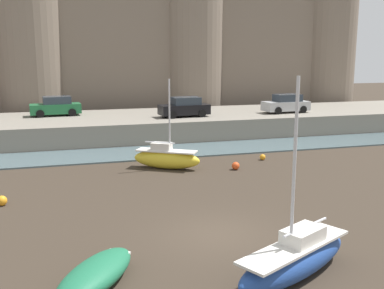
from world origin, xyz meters
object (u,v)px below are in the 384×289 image
(sailboat_near_channel_right, at_px, (295,258))
(sailboat_foreground_centre, at_px, (166,158))
(rowboat_midflat_centre, at_px, (96,274))
(mooring_buoy_off_centre, at_px, (263,157))
(car_quay_east, at_px, (286,104))
(car_quay_centre_east, at_px, (56,106))
(mooring_buoy_mid_mud, at_px, (236,166))
(mooring_buoy_near_channel, at_px, (2,201))
(car_quay_centre_west, at_px, (185,107))

(sailboat_near_channel_right, relative_size, sailboat_foreground_centre, 1.14)
(rowboat_midflat_centre, height_order, mooring_buoy_off_centre, rowboat_midflat_centre)
(sailboat_foreground_centre, bearing_deg, mooring_buoy_off_centre, 3.82)
(car_quay_east, distance_m, car_quay_centre_east, 19.90)
(sailboat_near_channel_right, bearing_deg, rowboat_midflat_centre, 169.43)
(mooring_buoy_mid_mud, bearing_deg, sailboat_foreground_centre, 159.82)
(rowboat_midflat_centre, bearing_deg, mooring_buoy_near_channel, 112.32)
(sailboat_near_channel_right, xyz_separation_m, car_quay_centre_east, (-7.11, 27.88, 1.88))
(mooring_buoy_mid_mud, bearing_deg, car_quay_east, 50.97)
(mooring_buoy_mid_mud, bearing_deg, sailboat_near_channel_right, -103.82)
(mooring_buoy_mid_mud, bearing_deg, car_quay_centre_east, 124.41)
(rowboat_midflat_centre, relative_size, car_quay_centre_east, 0.88)
(car_quay_centre_east, bearing_deg, mooring_buoy_mid_mud, -55.59)
(sailboat_foreground_centre, bearing_deg, rowboat_midflat_centre, -111.43)
(rowboat_midflat_centre, distance_m, car_quay_centre_west, 24.96)
(sailboat_near_channel_right, height_order, mooring_buoy_near_channel, sailboat_near_channel_right)
(mooring_buoy_off_centre, height_order, car_quay_centre_west, car_quay_centre_west)
(mooring_buoy_mid_mud, bearing_deg, mooring_buoy_off_centre, 35.44)
(sailboat_foreground_centre, relative_size, car_quay_east, 1.28)
(car_quay_centre_west, bearing_deg, mooring_buoy_off_centre, -74.29)
(sailboat_foreground_centre, height_order, car_quay_east, sailboat_foreground_centre)
(rowboat_midflat_centre, xyz_separation_m, mooring_buoy_near_channel, (-3.54, 8.62, -0.17))
(mooring_buoy_off_centre, relative_size, car_quay_centre_west, 0.09)
(sailboat_foreground_centre, distance_m, mooring_buoy_off_centre, 6.58)
(mooring_buoy_mid_mud, bearing_deg, mooring_buoy_near_channel, -166.01)
(rowboat_midflat_centre, xyz_separation_m, car_quay_east, (18.41, 23.26, 2.10))
(mooring_buoy_near_channel, height_order, car_quay_centre_west, car_quay_centre_west)
(sailboat_foreground_centre, xyz_separation_m, car_quay_centre_east, (-6.36, 13.57, 1.84))
(car_quay_centre_east, bearing_deg, rowboat_midflat_centre, -87.47)
(mooring_buoy_near_channel, distance_m, car_quay_centre_east, 18.44)
(sailboat_near_channel_right, relative_size, mooring_buoy_off_centre, 16.16)
(sailboat_near_channel_right, height_order, mooring_buoy_off_centre, sailboat_near_channel_right)
(mooring_buoy_near_channel, height_order, car_quay_east, car_quay_east)
(mooring_buoy_mid_mud, distance_m, car_quay_centre_west, 11.62)
(car_quay_centre_east, bearing_deg, sailboat_near_channel_right, -75.69)
(sailboat_foreground_centre, bearing_deg, car_quay_east, 37.24)
(car_quay_centre_east, height_order, car_quay_centre_west, same)
(sailboat_foreground_centre, bearing_deg, sailboat_near_channel_right, -87.02)
(car_quay_centre_west, bearing_deg, car_quay_east, 0.57)
(mooring_buoy_off_centre, relative_size, car_quay_centre_east, 0.09)
(rowboat_midflat_centre, bearing_deg, mooring_buoy_off_centre, 49.32)
(sailboat_near_channel_right, relative_size, car_quay_centre_west, 1.46)
(sailboat_near_channel_right, distance_m, mooring_buoy_mid_mud, 13.26)
(sailboat_foreground_centre, bearing_deg, mooring_buoy_mid_mud, -20.18)
(rowboat_midflat_centre, bearing_deg, car_quay_centre_east, 92.53)
(sailboat_near_channel_right, distance_m, rowboat_midflat_centre, 6.03)
(mooring_buoy_near_channel, bearing_deg, mooring_buoy_mid_mud, 13.99)
(mooring_buoy_near_channel, xyz_separation_m, car_quay_centre_west, (12.59, 14.54, 2.26))
(mooring_buoy_near_channel, xyz_separation_m, mooring_buoy_mid_mud, (12.63, 3.15, 0.00))
(sailboat_near_channel_right, bearing_deg, mooring_buoy_near_channel, 134.23)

